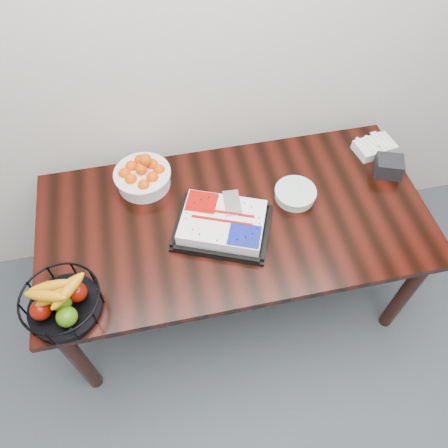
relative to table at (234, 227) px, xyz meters
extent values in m
plane|color=silver|center=(0.00, 0.50, 0.69)|extent=(5.00, 0.00, 5.00)
cube|color=black|center=(0.00, 0.00, 0.07)|extent=(1.80, 0.90, 0.04)
cylinder|color=black|center=(-0.82, -0.37, -0.31)|extent=(0.07, 0.07, 0.71)
cylinder|color=black|center=(-0.82, 0.37, -0.31)|extent=(0.07, 0.07, 0.71)
cylinder|color=black|center=(0.82, -0.37, -0.31)|extent=(0.07, 0.07, 0.71)
cylinder|color=black|center=(0.82, 0.37, -0.31)|extent=(0.07, 0.07, 0.71)
cube|color=black|center=(-0.07, -0.06, 0.10)|extent=(0.51, 0.46, 0.02)
cube|color=white|center=(-0.07, -0.06, 0.14)|extent=(0.44, 0.39, 0.06)
cube|color=#9F0603|center=(-0.18, 0.02, 0.17)|extent=(0.17, 0.16, 0.00)
cube|color=navy|center=(0.04, -0.13, 0.17)|extent=(0.17, 0.16, 0.00)
cube|color=silver|center=(-0.04, 0.03, 0.17)|extent=(0.08, 0.15, 0.00)
cylinder|color=white|center=(-0.39, 0.29, 0.13)|extent=(0.25, 0.25, 0.08)
cylinder|color=white|center=(-0.39, 0.29, 0.16)|extent=(0.27, 0.27, 0.01)
cylinder|color=black|center=(-0.76, -0.31, 0.10)|extent=(0.29, 0.29, 0.03)
torus|color=black|center=(-0.76, -0.31, 0.19)|extent=(0.31, 0.31, 0.01)
cylinder|color=white|center=(0.31, 0.05, 0.11)|extent=(0.19, 0.19, 0.04)
cylinder|color=white|center=(0.31, 0.05, 0.13)|extent=(0.20, 0.20, 0.01)
cube|color=silver|center=(0.80, 0.27, 0.11)|extent=(0.22, 0.16, 0.05)
cube|color=black|center=(0.80, 0.11, 0.13)|extent=(0.16, 0.15, 0.09)
camera|label=1|loc=(-0.30, -1.16, 1.71)|focal=35.00mm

